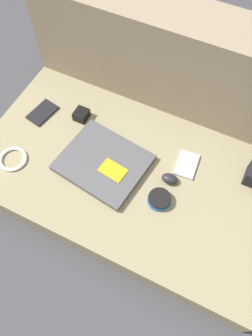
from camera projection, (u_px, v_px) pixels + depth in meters
name	position (u px, v px, depth m)	size (l,w,h in m)	color
ground_plane	(126.00, 184.00, 1.25)	(8.00, 8.00, 0.00)	#38383D
couch_seat	(126.00, 177.00, 1.20)	(1.08, 0.61, 0.10)	#847A5B
couch_backrest	(173.00, 69.00, 1.22)	(1.08, 0.20, 0.47)	#7F705B
laptop	(103.00, 163.00, 1.16)	(0.32, 0.28, 0.03)	#47474C
computer_mouse	(170.00, 179.00, 1.13)	(0.06, 0.04, 0.03)	black
speaker_puck	(159.00, 199.00, 1.09)	(0.08, 0.08, 0.03)	#1E569E
phone_silver	(187.00, 165.00, 1.16)	(0.08, 0.11, 0.01)	#B7B7BC
phone_black	(42.00, 113.00, 1.28)	(0.09, 0.13, 0.01)	black
charger_brick	(81.00, 115.00, 1.26)	(0.05, 0.06, 0.04)	black
cable_coil	(13.00, 159.00, 1.17)	(0.10, 0.10, 0.01)	white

